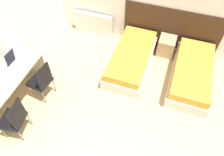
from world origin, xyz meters
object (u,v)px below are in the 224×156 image
(chair_near_laptop, at_px, (42,80))
(chair_near_notebook, at_px, (14,118))
(bed_near_door, at_px, (192,74))
(bed_near_window, at_px, (131,59))
(laptop, at_px, (16,63))
(nightstand, at_px, (166,46))

(chair_near_laptop, xyz_separation_m, chair_near_notebook, (-0.00, -0.93, 0.00))
(bed_near_door, distance_m, chair_near_laptop, 3.29)
(bed_near_window, bearing_deg, laptop, -143.93)
(chair_near_laptop, bearing_deg, laptop, -174.10)
(bed_near_window, distance_m, laptop, 2.56)
(chair_near_notebook, bearing_deg, chair_near_laptop, 82.25)
(laptop, bearing_deg, bed_near_window, 38.53)
(chair_near_notebook, xyz_separation_m, laptop, (-0.50, 0.94, 0.33))
(nightstand, bearing_deg, chair_near_laptop, -135.19)
(chair_near_laptop, xyz_separation_m, laptop, (-0.50, 0.02, 0.33))
(bed_near_door, bearing_deg, bed_near_window, 180.00)
(bed_near_door, distance_m, chair_near_notebook, 3.80)
(bed_near_door, relative_size, chair_near_notebook, 1.99)
(nightstand, bearing_deg, bed_near_window, -134.40)
(bed_near_window, bearing_deg, nightstand, 45.60)
(chair_near_laptop, relative_size, chair_near_notebook, 1.00)
(chair_near_laptop, bearing_deg, bed_near_window, 52.08)
(nightstand, bearing_deg, chair_near_notebook, -125.32)
(bed_near_window, height_order, laptop, laptop)
(bed_near_window, distance_m, chair_near_laptop, 2.13)
(nightstand, xyz_separation_m, chair_near_notebook, (-2.22, -3.13, 0.29))
(nightstand, distance_m, chair_near_notebook, 3.84)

